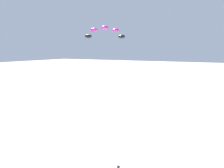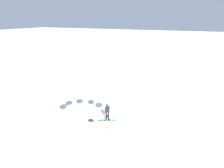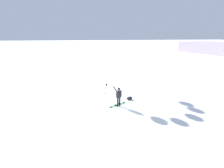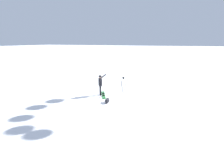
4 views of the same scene
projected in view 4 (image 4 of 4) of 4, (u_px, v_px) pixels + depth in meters
name	position (u px, v px, depth m)	size (l,w,h in m)	color
ground_plane	(104.00, 96.00, 12.05)	(300.00, 300.00, 0.00)	white
snowboarder	(100.00, 83.00, 11.94)	(0.59, 0.70, 1.73)	black
snowboard	(103.00, 95.00, 12.18)	(1.01, 1.67, 0.10)	#3F994C
gear_bag_large	(107.00, 100.00, 10.66)	(0.41, 0.65, 0.31)	black
camera_tripod	(123.00, 82.00, 12.09)	(0.65, 0.65, 1.50)	#262628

